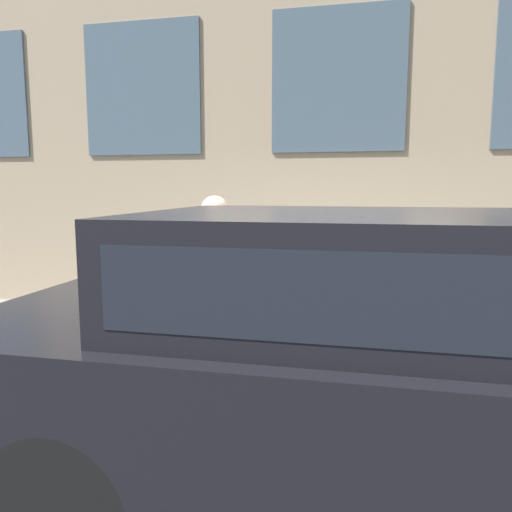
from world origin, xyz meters
name	(u,v)px	position (x,y,z in m)	size (l,w,h in m)	color
ground_plane	(311,409)	(0.00, 0.00, 0.00)	(80.00, 80.00, 0.00)	#2D2D30
sidewalk	(324,353)	(1.34, 0.00, 0.06)	(2.68, 60.00, 0.13)	gray
fire_hydrant	(298,328)	(0.49, 0.19, 0.59)	(0.37, 0.48, 0.88)	#2D7260
person	(215,265)	(0.56, 1.04, 1.16)	(0.42, 0.28, 1.72)	#998466
parked_truck_charcoal_near	(395,341)	(-1.23, -0.62, 1.04)	(2.10, 4.97, 1.79)	black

